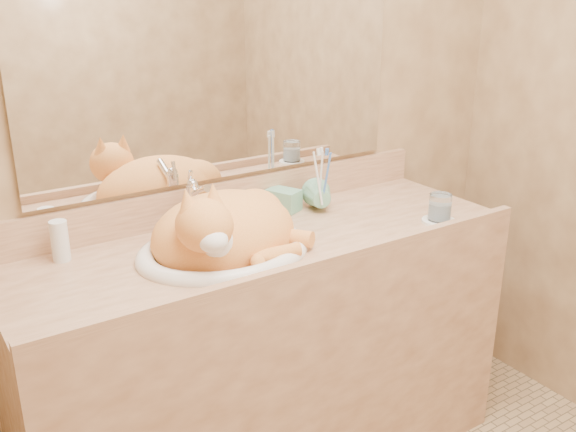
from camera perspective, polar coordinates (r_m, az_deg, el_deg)
wall_back at (r=2.10m, az=-5.93°, el=10.49°), size 2.40×0.02×2.50m
vanity_counter at (r=2.18m, az=-1.70°, el=-12.47°), size 1.60×0.55×0.85m
mirror at (r=2.07m, az=-5.92°, el=14.25°), size 1.30×0.02×0.80m
sink_basin at (r=1.86m, az=-5.79°, el=-1.03°), size 0.59×0.52×0.16m
faucet at (r=2.03m, az=-8.41°, el=1.03°), size 0.08×0.14×0.19m
cat at (r=1.87m, az=-5.74°, el=-1.00°), size 0.47×0.39×0.25m
soap_dispenser at (r=2.18m, az=0.83°, el=2.33°), size 0.10×0.10×0.17m
toothbrush_cup at (r=2.18m, az=3.05°, el=1.34°), size 0.14×0.14×0.10m
toothbrushes at (r=2.15m, az=3.09°, el=3.62°), size 0.04×0.04×0.24m
saucer at (r=2.17m, az=13.26°, el=-0.44°), size 0.11×0.11×0.01m
water_glass at (r=2.16m, az=13.36°, el=0.76°), size 0.07×0.07×0.09m
lotion_bottle at (r=1.93m, az=-19.61°, el=-2.10°), size 0.05×0.05×0.12m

